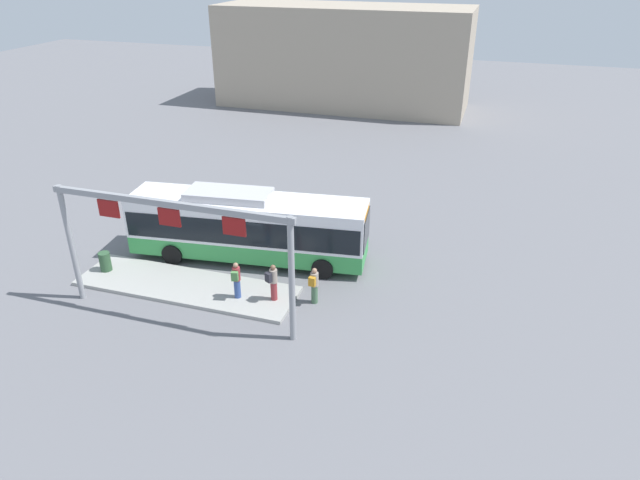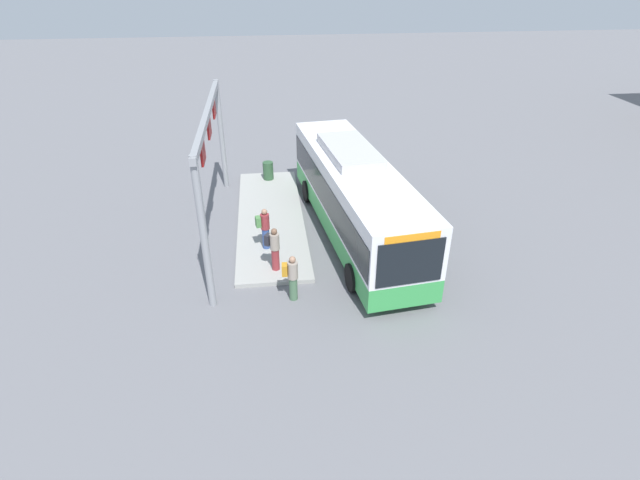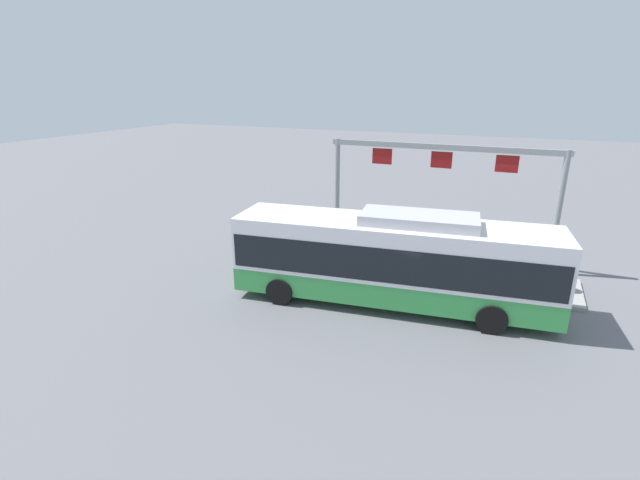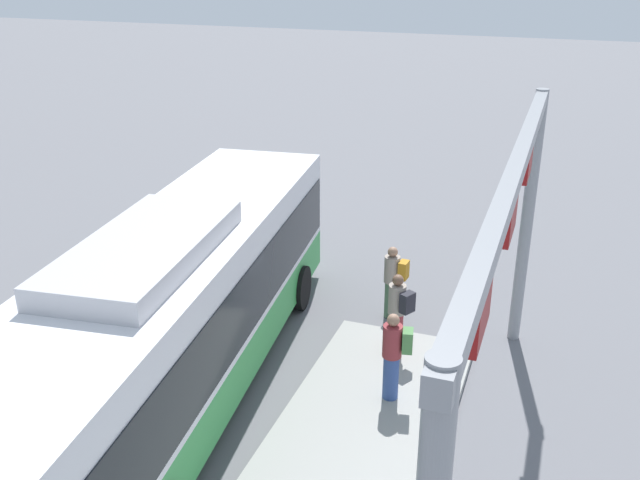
% 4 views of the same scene
% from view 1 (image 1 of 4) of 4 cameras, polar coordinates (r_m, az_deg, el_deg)
% --- Properties ---
extents(ground_plane, '(120.00, 120.00, 0.00)m').
position_cam_1_polar(ground_plane, '(28.17, -6.98, -1.77)').
color(ground_plane, slate).
extents(platform_curb, '(10.00, 2.80, 0.16)m').
position_cam_1_polar(platform_curb, '(26.23, -13.13, -4.48)').
color(platform_curb, '#9E9E99').
rests_on(platform_curb, ground).
extents(bus_main, '(11.50, 3.81, 3.46)m').
position_cam_1_polar(bus_main, '(27.35, -7.21, 1.55)').
color(bus_main, green).
rests_on(bus_main, ground).
extents(person_boarding, '(0.37, 0.54, 1.67)m').
position_cam_1_polar(person_boarding, '(24.09, -0.58, -4.49)').
color(person_boarding, '#476B4C').
rests_on(person_boarding, ground).
extents(person_waiting_near, '(0.52, 0.60, 1.67)m').
position_cam_1_polar(person_waiting_near, '(24.09, -4.70, -4.14)').
color(person_waiting_near, maroon).
rests_on(person_waiting_near, platform_curb).
extents(person_waiting_mid, '(0.41, 0.57, 1.67)m').
position_cam_1_polar(person_waiting_mid, '(24.41, -8.31, -3.90)').
color(person_waiting_mid, '#334C8C').
rests_on(person_waiting_mid, platform_curb).
extents(platform_sign_gantry, '(10.08, 0.24, 5.20)m').
position_cam_1_polar(platform_sign_gantry, '(22.48, -14.56, 0.57)').
color(platform_sign_gantry, gray).
rests_on(platform_sign_gantry, ground).
extents(station_building, '(22.90, 8.00, 8.96)m').
position_cam_1_polar(station_building, '(55.73, 2.36, 17.74)').
color(station_building, tan).
rests_on(station_building, ground).
extents(trash_bin, '(0.52, 0.52, 0.90)m').
position_cam_1_polar(trash_bin, '(28.20, -20.60, -2.01)').
color(trash_bin, '#2D5133').
rests_on(trash_bin, platform_curb).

